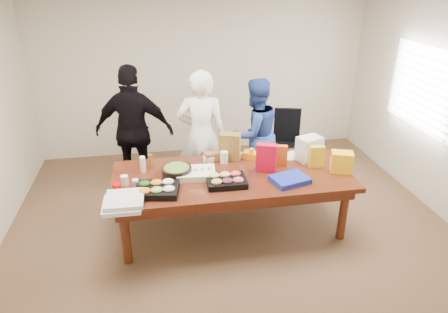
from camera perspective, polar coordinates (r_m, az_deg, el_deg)
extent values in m
cube|color=#47301E|center=(5.16, 1.02, -10.01)|extent=(5.50, 5.00, 0.02)
cube|color=beige|center=(6.89, -2.96, 11.49)|extent=(5.50, 0.04, 2.70)
cube|color=beige|center=(2.44, 13.09, -16.70)|extent=(5.50, 0.04, 2.70)
cube|color=white|center=(6.11, 26.17, 8.68)|extent=(0.03, 1.40, 1.10)
cube|color=beige|center=(6.08, 25.86, 8.69)|extent=(0.04, 1.36, 1.00)
cube|color=#4C1C0F|center=(4.95, 1.05, -6.36)|extent=(2.80, 1.20, 0.75)
cube|color=black|center=(6.31, 9.26, 1.62)|extent=(0.61, 0.61, 0.97)
imported|color=white|center=(5.48, -3.18, 2.97)|extent=(0.72, 0.54, 1.81)
imported|color=navy|center=(5.79, 4.34, 3.18)|extent=(0.95, 0.85, 1.62)
imported|color=black|center=(5.71, -12.55, 3.51)|extent=(1.15, 0.67, 1.84)
cube|color=black|center=(4.43, -9.47, -4.68)|extent=(0.51, 0.43, 0.07)
cube|color=black|center=(4.55, 0.32, -3.50)|extent=(0.45, 0.35, 0.07)
cube|color=white|center=(4.71, -3.97, -2.39)|extent=(0.47, 0.37, 0.08)
cylinder|color=black|center=(4.73, -6.71, -2.15)|extent=(0.40, 0.40, 0.11)
cube|color=#1626A1|center=(4.65, 9.28, -3.22)|extent=(0.47, 0.40, 0.06)
cube|color=red|center=(4.79, 6.01, -0.22)|extent=(0.26, 0.18, 0.35)
cube|color=gold|center=(5.01, 12.94, -0.03)|extent=(0.18, 0.08, 0.27)
cube|color=#C35413|center=(4.98, 7.96, 0.15)|extent=(0.18, 0.11, 0.26)
cylinder|color=white|center=(5.02, 0.02, -0.10)|extent=(0.12, 0.12, 0.15)
cylinder|color=yellow|center=(5.11, 3.93, 0.35)|extent=(0.06, 0.06, 0.15)
cylinder|color=brown|center=(4.97, -10.35, -0.64)|extent=(0.06, 0.06, 0.18)
cylinder|color=white|center=(4.88, -11.40, -1.09)|extent=(0.07, 0.07, 0.19)
cube|color=orange|center=(5.16, 4.19, 0.17)|extent=(0.30, 0.26, 0.09)
cube|color=brown|center=(5.10, -1.26, 0.10)|extent=(0.29, 0.17, 0.11)
cube|color=brown|center=(5.09, 0.83, 1.45)|extent=(0.30, 0.23, 0.34)
cylinder|color=#B80300|center=(4.48, -14.86, -4.46)|extent=(0.10, 0.10, 0.12)
cylinder|color=silver|center=(4.57, -12.38, -3.76)|extent=(0.09, 0.09, 0.10)
cylinder|color=silver|center=(4.64, -13.87, -3.32)|extent=(0.11, 0.11, 0.12)
cube|color=white|center=(4.26, -14.19, -6.61)|extent=(0.39, 0.39, 0.04)
cube|color=silver|center=(4.26, -13.89, -5.91)|extent=(0.40, 0.40, 0.04)
cylinder|color=beige|center=(5.26, 8.96, 0.00)|extent=(0.33, 0.33, 0.02)
cylinder|color=white|center=(5.32, 10.21, 0.23)|extent=(0.32, 0.32, 0.02)
cylinder|color=beige|center=(5.18, 1.85, 0.20)|extent=(0.17, 0.17, 0.06)
cylinder|color=white|center=(5.09, -2.12, -0.26)|extent=(0.18, 0.18, 0.06)
cube|color=silver|center=(5.17, 11.93, 1.07)|extent=(0.34, 0.29, 0.31)
cube|color=yellow|center=(4.98, 16.28, -0.73)|extent=(0.29, 0.24, 0.25)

